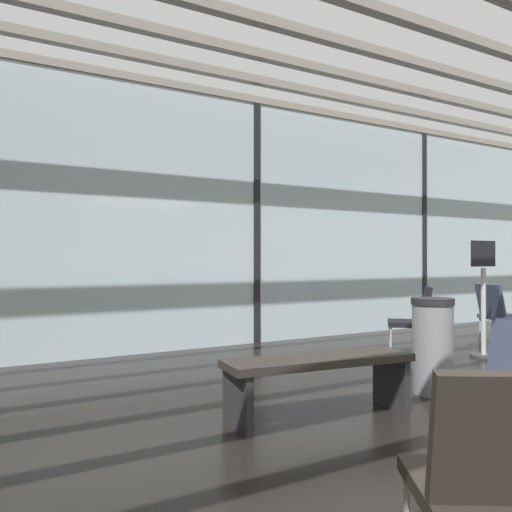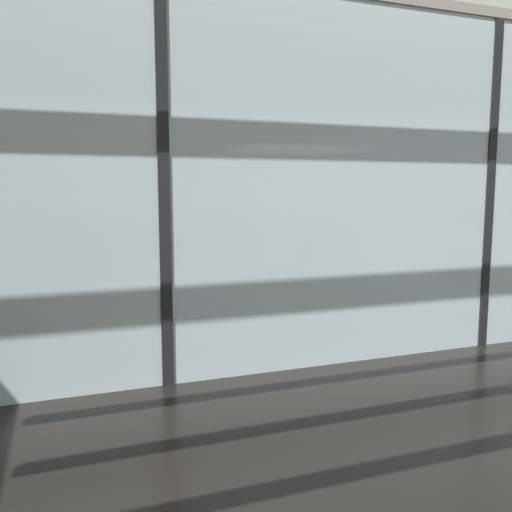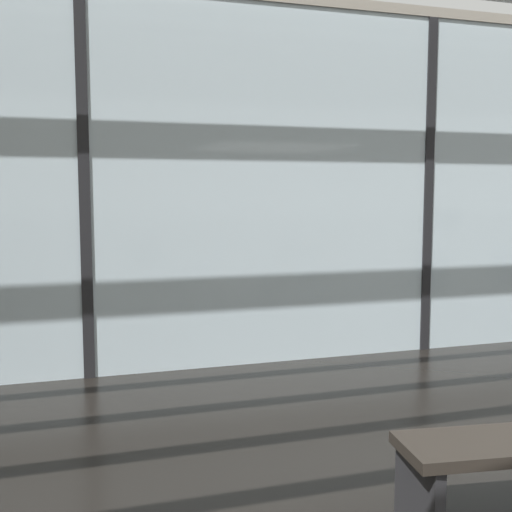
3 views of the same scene
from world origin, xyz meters
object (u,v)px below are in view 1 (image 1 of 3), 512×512
Objects in this scene: lounge_chair_0 at (492,473)px; waiting_bench at (320,370)px; info_sign at (483,302)px; trash_bin at (433,345)px; lounge_chair_2 at (415,316)px; lounge_chair_3 at (498,310)px; parked_airplane at (54,216)px.

lounge_chair_0 is 0.57× the size of waiting_bench.
trash_bin is at bearing -155.83° from info_sign.
lounge_chair_2 is 0.57× the size of waiting_bench.
trash_bin is (-1.29, -1.38, -0.06)m from lounge_chair_2.
lounge_chair_2 is 1.00× the size of lounge_chair_3.
trash_bin is (1.73, -9.18, -1.74)m from parked_airplane.
lounge_chair_3 is 1.03m from info_sign.
parked_airplane reaches higher than lounge_chair_0.
parked_airplane is 8.50× the size of info_sign.
lounge_chair_0 is at bearing -136.01° from trash_bin.
lounge_chair_2 is 0.60× the size of info_sign.
lounge_chair_0 reaches higher than trash_bin.
info_sign is at bearing 95.75° from lounge_chair_2.
parked_airplane is 9.21m from info_sign.
parked_airplane is at bearing 45.61° from lounge_chair_3.
trash_bin is 2.14m from info_sign.
lounge_chair_3 is 0.57× the size of waiting_bench.
info_sign is (-0.91, -0.43, 0.18)m from lounge_chair_3.
parked_airplane is at bearing -114.89° from lounge_chair_2.
info_sign reaches higher than trash_bin.
info_sign is at bearing 23.02° from waiting_bench.
parked_airplane reaches higher than waiting_bench.
lounge_chair_3 is 4.39m from waiting_bench.
lounge_chair_0 is 5.08m from info_sign.
parked_airplane is 9.51m from trash_bin.
parked_airplane is at bearing 113.80° from info_sign.
waiting_bench is 1.33m from trash_bin.
info_sign reaches higher than lounge_chair_0.
waiting_bench is 3.41m from info_sign.
lounge_chair_2 is 0.84m from info_sign.
parked_airplane is 8.54m from lounge_chair_2.
parked_airplane is 11.42m from lounge_chair_0.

